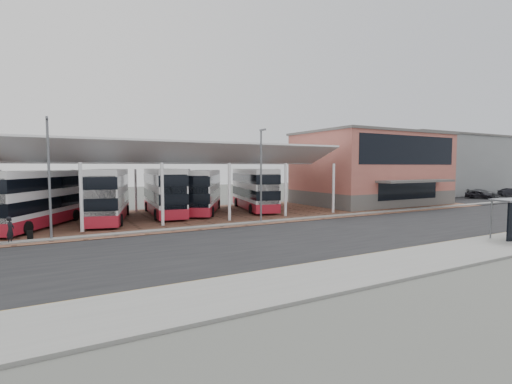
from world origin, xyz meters
TOP-DOWN VIEW (x-y plane):
  - ground at (0.00, 0.00)m, footprint 140.00×140.00m
  - road at (0.00, -1.00)m, footprint 120.00×14.00m
  - forecourt at (2.00, 13.00)m, footprint 72.00×16.00m
  - sidewalk at (0.00, -9.00)m, footprint 120.00×4.00m
  - north_kerb at (0.00, 6.20)m, footprint 120.00×0.80m
  - carpark_surface at (44.00, 10.00)m, footprint 22.00×10.00m
  - yellow_line_near at (0.00, -7.00)m, footprint 120.00×0.12m
  - yellow_line_far at (0.00, -6.70)m, footprint 120.00×0.12m
  - canopy at (-6.00, 13.94)m, footprint 37.00×11.63m
  - terminal at (23.00, 13.92)m, footprint 18.40×14.40m
  - warehouse at (48.00, 24.00)m, footprint 30.50×20.50m
  - lamp_west at (-14.00, 6.27)m, footprint 0.16×0.90m
  - lamp_east at (2.00, 6.27)m, footprint 0.16×0.90m
  - bus_1 at (-14.89, 12.57)m, footprint 7.47×10.79m
  - bus_2 at (-9.46, 13.57)m, footprint 5.13×11.42m
  - bus_3 at (-4.12, 15.21)m, footprint 3.68×11.37m
  - bus_4 at (0.14, 15.16)m, footprint 7.27×10.66m
  - bus_5 at (5.95, 14.86)m, footprint 5.00×11.30m
  - pedestrian at (-16.25, 6.25)m, footprint 0.59×0.71m
  - suitcase at (-15.24, 6.94)m, footprint 0.36×0.26m
  - carpark_car_a at (41.82, 10.58)m, footprint 2.75×3.92m
  - carpark_car_b at (45.72, 12.26)m, footprint 3.46×4.54m

SIDE VIEW (x-z plane):
  - ground at x=0.00m, z-range 0.00..0.00m
  - road at x=0.00m, z-range 0.00..0.02m
  - yellow_line_near at x=0.00m, z-range 0.02..0.03m
  - yellow_line_far at x=0.00m, z-range 0.02..0.03m
  - forecourt at x=2.00m, z-range 0.00..0.06m
  - carpark_surface at x=44.00m, z-range 0.00..0.08m
  - sidewalk at x=0.00m, z-range 0.00..0.14m
  - north_kerb at x=0.00m, z-range 0.00..0.14m
  - suitcase at x=-15.24m, z-range 0.06..0.67m
  - carpark_car_b at x=45.72m, z-range 0.08..1.30m
  - carpark_car_a at x=41.82m, z-range 0.08..1.32m
  - pedestrian at x=-16.25m, z-range 0.06..1.75m
  - bus_4 at x=0.14m, z-range 0.05..4.48m
  - bus_1 at x=-14.89m, z-range 0.05..4.55m
  - bus_5 at x=5.95m, z-range 0.05..4.59m
  - bus_2 at x=-9.46m, z-range 0.05..4.63m
  - bus_3 at x=-4.12m, z-range 0.05..4.65m
  - lamp_west at x=-14.00m, z-range 0.32..8.40m
  - lamp_east at x=2.00m, z-range 0.32..8.40m
  - terminal at x=23.00m, z-range 0.03..9.28m
  - warehouse at x=48.00m, z-range 0.03..10.28m
  - canopy at x=-6.00m, z-range 2.26..9.33m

